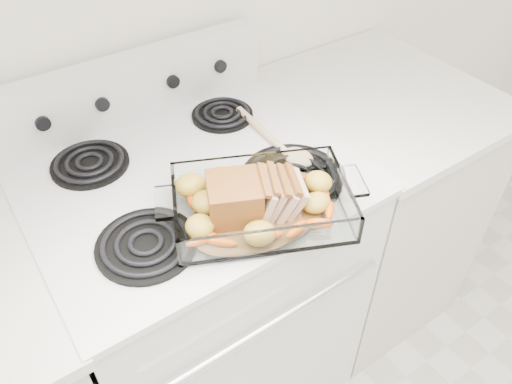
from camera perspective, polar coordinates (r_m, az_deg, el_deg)
electric_range at (r=1.55m, az=-6.05°, el=-10.63°), size 0.78×0.70×1.12m
counter_right at (r=1.84m, az=12.20°, el=-1.36°), size 0.58×0.68×0.93m
baking_dish at (r=1.07m, az=0.60°, el=-1.73°), size 0.37×0.24×0.07m
pork_roast at (r=1.04m, az=-0.71°, el=-1.10°), size 0.21×0.11×0.09m
roast_vegetables at (r=1.09m, az=-0.77°, el=-0.22°), size 0.39×0.21×0.05m
wooden_spoon at (r=1.28m, az=2.99°, el=5.40°), size 0.06×0.30×0.02m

